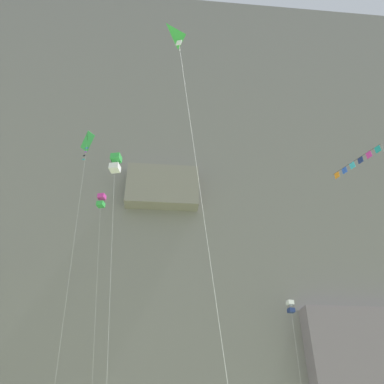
# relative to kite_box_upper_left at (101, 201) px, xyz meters

# --- Properties ---
(cliff_face) EXTENTS (180.00, 29.56, 79.01)m
(cliff_face) POSITION_rel_kite_box_upper_left_xyz_m (6.94, 19.75, 13.44)
(cliff_face) COLOR slate
(cliff_face) RESTS_ON ground
(kite_box_upper_left) EXTENTS (2.95, 1.90, 26.88)m
(kite_box_upper_left) POSITION_rel_kite_box_upper_left_xyz_m (0.00, 0.00, 0.00)
(kite_box_upper_left) COLOR #CC3399
(kite_box_upper_left) RESTS_ON ground
(kite_delta_upper_mid) EXTENTS (1.98, 4.11, 21.34)m
(kite_delta_upper_mid) POSITION_rel_kite_box_upper_left_xyz_m (7.94, -25.62, -5.71)
(kite_delta_upper_mid) COLOR green
(kite_delta_upper_mid) RESTS_ON ground
(kite_banner_mid_left) EXTENTS (2.19, 6.84, 23.40)m
(kite_banner_mid_left) POSITION_rel_kite_box_upper_left_xyz_m (23.51, -13.61, -3.80)
(kite_banner_mid_left) COLOR black
(kite_banner_mid_left) RESTS_ON ground
(kite_box_high_center) EXTENTS (3.03, 5.74, 26.01)m
(kite_box_high_center) POSITION_rel_kite_box_upper_left_xyz_m (2.43, -8.77, -0.94)
(kite_box_high_center) COLOR green
(kite_box_high_center) RESTS_ON ground
(kite_box_low_center) EXTENTS (1.91, 4.48, 14.68)m
(kite_box_low_center) POSITION_rel_kite_box_upper_left_xyz_m (20.21, -1.34, -12.00)
(kite_box_low_center) COLOR white
(kite_box_low_center) RESTS_ON ground
(kite_diamond_high_left) EXTENTS (2.57, 2.20, 32.56)m
(kite_diamond_high_left) POSITION_rel_kite_box_upper_left_xyz_m (-1.70, -4.19, 4.66)
(kite_diamond_high_left) COLOR green
(kite_diamond_high_left) RESTS_ON ground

